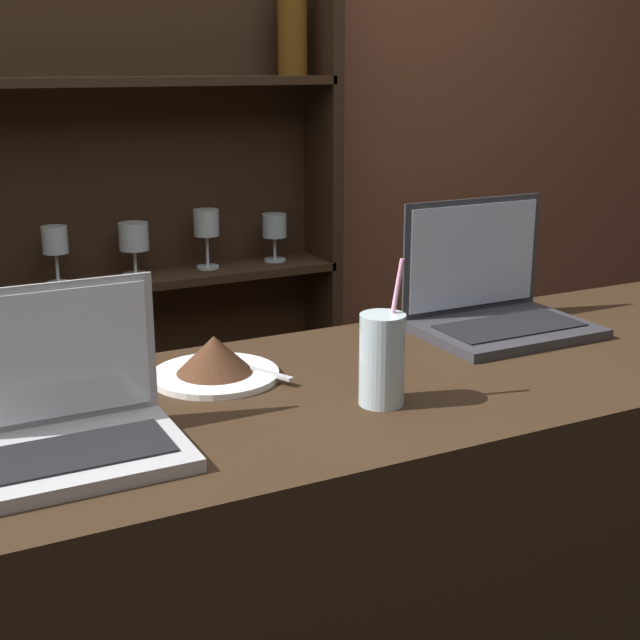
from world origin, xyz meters
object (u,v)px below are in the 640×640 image
object	(u,v)px
laptop_near	(59,419)
cake_plate	(215,361)
water_glass	(382,359)
laptop_far	(493,302)

from	to	relation	value
laptop_near	cake_plate	distance (m)	0.33
laptop_near	water_glass	distance (m)	0.46
laptop_far	laptop_near	bearing A→B (deg)	-166.69
cake_plate	water_glass	distance (m)	0.28
laptop_far	cake_plate	bearing A→B (deg)	-178.06
cake_plate	water_glass	bearing A→B (deg)	-50.00
laptop_near	cake_plate	size ratio (longest dim) A/B	1.44
laptop_far	water_glass	world-z (taller)	laptop_far
laptop_far	water_glass	distance (m)	0.45
laptop_far	cake_plate	world-z (taller)	laptop_far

